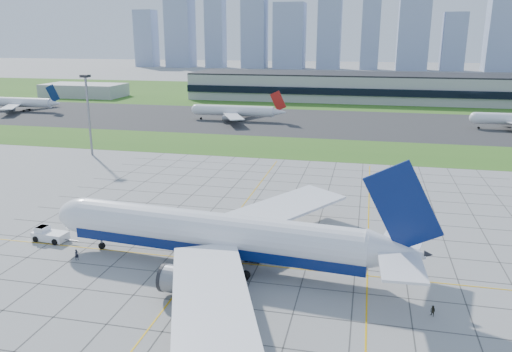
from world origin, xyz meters
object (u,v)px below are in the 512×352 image
at_px(airliner, 218,235).
at_px(crew_far, 433,311).
at_px(light_mast, 88,105).
at_px(crew_near, 77,255).
at_px(distant_jet_1, 236,111).
at_px(distant_jet_0, 22,102).
at_px(pushback_tug, 49,235).

xyz_separation_m(airliner, crew_far, (33.35, -8.46, -4.84)).
bearing_deg(light_mast, crew_far, -38.57).
distance_m(crew_near, distant_jet_1, 148.46).
bearing_deg(airliner, crew_near, -167.50).
height_order(distant_jet_0, distant_jet_1, same).
relative_size(light_mast, crew_far, 16.19).
height_order(pushback_tug, crew_near, pushback_tug).
relative_size(pushback_tug, distant_jet_0, 0.22).
height_order(airliner, crew_near, airliner).
distance_m(airliner, crew_far, 34.75).
height_order(crew_far, distant_jet_0, distant_jet_0).
xyz_separation_m(crew_near, distant_jet_1, (-11.26, 147.99, 3.51)).
height_order(light_mast, crew_far, light_mast).
xyz_separation_m(light_mast, airliner, (63.51, -68.78, -10.55)).
bearing_deg(distant_jet_1, crew_near, -85.65).
bearing_deg(light_mast, distant_jet_0, 136.96).
xyz_separation_m(light_mast, distant_jet_1, (27.84, 76.07, -11.69)).
height_order(light_mast, distant_jet_0, light_mast).
xyz_separation_m(airliner, pushback_tug, (-34.29, 3.38, -4.46)).
bearing_deg(pushback_tug, light_mast, 119.25).
bearing_deg(light_mast, distant_jet_1, 69.90).
bearing_deg(distant_jet_0, pushback_tug, -51.63).
relative_size(crew_near, crew_far, 1.23).
bearing_deg(airliner, distant_jet_0, 140.26).
distance_m(light_mast, distant_jet_0, 119.09).
bearing_deg(light_mast, airliner, -47.28).
relative_size(light_mast, distant_jet_1, 0.60).
height_order(crew_far, distant_jet_1, distant_jet_1).
distance_m(airliner, crew_near, 25.06).
height_order(crew_near, distant_jet_1, distant_jet_1).
bearing_deg(airliner, light_mast, 137.89).
relative_size(pushback_tug, distant_jet_1, 0.22).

